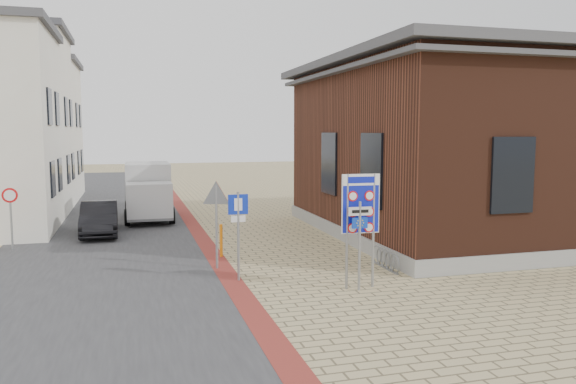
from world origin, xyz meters
TOP-DOWN VIEW (x-y plane):
  - ground at (0.00, 0.00)m, footprint 120.00×120.00m
  - road_strip at (-5.50, 15.00)m, footprint 7.00×60.00m
  - curb_strip at (-2.00, 10.00)m, footprint 0.60×40.00m
  - brick_building at (8.99, 7.00)m, footprint 13.00×13.00m
  - townhouse_far at (-10.99, 24.00)m, footprint 7.40×6.40m
  - bike_rack at (2.65, 2.20)m, footprint 0.08×1.80m
  - sedan at (-5.77, 10.32)m, footprint 1.44×3.95m
  - box_truck at (-3.77, 13.76)m, footprint 2.15×4.94m
  - border_sign at (1.10, 0.50)m, footprint 1.02×0.10m
  - essen_sign at (1.00, 0.30)m, footprint 0.62×0.07m
  - parking_sign at (-1.80, 2.00)m, footprint 0.54×0.07m
  - yield_sign at (-2.16, 3.50)m, footprint 0.89×0.33m
  - speed_sign at (-8.50, 8.00)m, footprint 0.51×0.07m
  - bollard at (-1.80, 5.00)m, footprint 0.12×0.12m

SIDE VIEW (x-z plane):
  - ground at x=0.00m, z-range 0.00..0.00m
  - road_strip at x=-5.50m, z-range 0.00..0.02m
  - curb_strip at x=-2.00m, z-range 0.00..0.03m
  - bike_rack at x=2.65m, z-range -0.04..0.56m
  - bollard at x=-1.80m, z-range 0.00..1.09m
  - sedan at x=-5.77m, z-range 0.00..1.29m
  - box_truck at x=-3.77m, z-range 0.04..2.62m
  - speed_sign at x=-8.50m, z-range 0.35..2.50m
  - essen_sign at x=1.00m, z-range 0.36..2.65m
  - parking_sign at x=-1.80m, z-range 0.44..2.89m
  - yield_sign at x=-2.16m, z-range 0.68..3.25m
  - border_sign at x=1.10m, z-range 0.66..3.64m
  - brick_building at x=8.99m, z-range 0.09..6.89m
  - townhouse_far at x=-10.99m, z-range 0.02..8.32m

